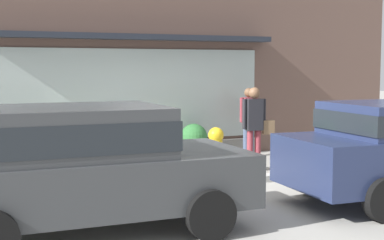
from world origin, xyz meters
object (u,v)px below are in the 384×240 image
object	(u,v)px
potted_plant_near_hydrant	(156,150)
potted_plant_window_left	(42,152)
pedestrian_passerby	(249,117)
potted_plant_trailing_edge	(95,146)
potted_plant_doorstep	(194,140)
parked_car_dark_gray	(82,162)
fire_hydrant	(216,150)
pedestrian_with_handbag	(255,122)

from	to	relation	value
potted_plant_near_hydrant	potted_plant_window_left	size ratio (longest dim) A/B	0.73
potted_plant_near_hydrant	potted_plant_window_left	distance (m)	2.51
pedestrian_passerby	potted_plant_trailing_edge	world-z (taller)	pedestrian_passerby
pedestrian_passerby	potted_plant_doorstep	xyz separation A→B (m)	(-1.30, 0.19, -0.48)
parked_car_dark_gray	potted_plant_doorstep	bearing A→B (deg)	53.35
parked_car_dark_gray	potted_plant_trailing_edge	world-z (taller)	parked_car_dark_gray
parked_car_dark_gray	potted_plant_near_hydrant	bearing A→B (deg)	61.04
pedestrian_passerby	potted_plant_near_hydrant	world-z (taller)	pedestrian_passerby
fire_hydrant	pedestrian_with_handbag	bearing A→B (deg)	-5.96
pedestrian_passerby	potted_plant_near_hydrant	distance (m)	2.32
pedestrian_passerby	potted_plant_doorstep	world-z (taller)	pedestrian_passerby
pedestrian_with_handbag	potted_plant_doorstep	world-z (taller)	pedestrian_with_handbag
potted_plant_trailing_edge	potted_plant_doorstep	world-z (taller)	potted_plant_trailing_edge
parked_car_dark_gray	potted_plant_trailing_edge	bearing A→B (deg)	75.39
fire_hydrant	pedestrian_passerby	size ratio (longest dim) A/B	0.57
fire_hydrant	parked_car_dark_gray	xyz separation A→B (m)	(-3.26, -2.85, 0.43)
pedestrian_with_handbag	potted_plant_near_hydrant	distance (m)	2.42
pedestrian_passerby	potted_plant_near_hydrant	bearing A→B (deg)	176.79
parked_car_dark_gray	potted_plant_window_left	distance (m)	4.34
potted_plant_near_hydrant	potted_plant_doorstep	xyz separation A→B (m)	(0.91, 0.03, 0.18)
fire_hydrant	potted_plant_trailing_edge	distance (m)	2.62
pedestrian_passerby	potted_plant_window_left	distance (m)	4.74
potted_plant_near_hydrant	parked_car_dark_gray	bearing A→B (deg)	-120.11
potted_plant_doorstep	potted_plant_window_left	world-z (taller)	potted_plant_doorstep
fire_hydrant	potted_plant_trailing_edge	xyz separation A→B (m)	(-1.97, 1.72, -0.04)
potted_plant_trailing_edge	potted_plant_window_left	world-z (taller)	potted_plant_trailing_edge
parked_car_dark_gray	potted_plant_window_left	size ratio (longest dim) A/B	5.76
fire_hydrant	potted_plant_window_left	xyz separation A→B (m)	(-3.11, 1.47, -0.07)
potted_plant_near_hydrant	potted_plant_trailing_edge	bearing A→B (deg)	179.76
potted_plant_near_hydrant	potted_plant_window_left	world-z (taller)	potted_plant_window_left
parked_car_dark_gray	potted_plant_doorstep	xyz separation A→B (m)	(3.56, 4.59, -0.46)
pedestrian_with_handbag	potted_plant_trailing_edge	distance (m)	3.38
pedestrian_passerby	potted_plant_trailing_edge	distance (m)	3.61
potted_plant_near_hydrant	pedestrian_passerby	bearing A→B (deg)	-4.12
pedestrian_with_handbag	potted_plant_trailing_edge	xyz separation A→B (m)	(-2.80, 1.81, -0.55)
potted_plant_trailing_edge	potted_plant_near_hydrant	xyz separation A→B (m)	(1.36, -0.01, -0.17)
potted_plant_trailing_edge	potted_plant_near_hydrant	world-z (taller)	potted_plant_trailing_edge
parked_car_dark_gray	pedestrian_passerby	bearing A→B (deg)	43.31
fire_hydrant	pedestrian_passerby	distance (m)	2.28
potted_plant_doorstep	fire_hydrant	bearing A→B (deg)	-99.66
potted_plant_window_left	fire_hydrant	bearing A→B (deg)	-25.25
potted_plant_window_left	potted_plant_trailing_edge	bearing A→B (deg)	12.82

